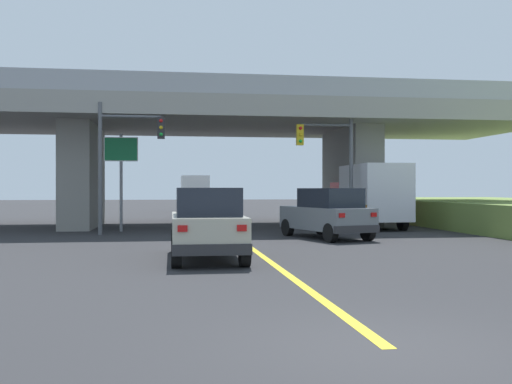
# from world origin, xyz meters

# --- Properties ---
(ground) EXTENTS (160.00, 160.00, 0.00)m
(ground) POSITION_xyz_m (0.00, 24.85, 0.00)
(ground) COLOR #2B2B2D
(overpass_bridge) EXTENTS (33.80, 10.92, 7.17)m
(overpass_bridge) POSITION_xyz_m (0.00, 24.85, 5.11)
(overpass_bridge) COLOR gray
(overpass_bridge) RESTS_ON ground
(lane_divider_stripe) EXTENTS (0.20, 22.36, 0.01)m
(lane_divider_stripe) POSITION_xyz_m (0.00, 11.18, 0.00)
(lane_divider_stripe) COLOR yellow
(lane_divider_stripe) RESTS_ON ground
(suv_lead) EXTENTS (1.99, 4.82, 2.02)m
(suv_lead) POSITION_xyz_m (-1.68, 9.71, 1.02)
(suv_lead) COLOR #B7B29E
(suv_lead) RESTS_ON ground
(suv_crossing) EXTENTS (3.09, 4.93, 2.02)m
(suv_crossing) POSITION_xyz_m (3.54, 16.12, 1.01)
(suv_crossing) COLOR slate
(suv_crossing) RESTS_ON ground
(box_truck) EXTENTS (2.33, 6.61, 3.19)m
(box_truck) POSITION_xyz_m (7.36, 22.01, 1.66)
(box_truck) COLOR red
(box_truck) RESTS_ON ground
(sedan_oncoming) EXTENTS (1.91, 4.75, 2.02)m
(sedan_oncoming) POSITION_xyz_m (-0.82, 31.96, 1.01)
(sedan_oncoming) COLOR navy
(sedan_oncoming) RESTS_ON ground
(traffic_signal_nearside) EXTENTS (2.71, 0.36, 5.85)m
(traffic_signal_nearside) POSITION_xyz_m (4.86, 19.92, 3.61)
(traffic_signal_nearside) COLOR #56595E
(traffic_signal_nearside) RESTS_ON ground
(traffic_signal_farside) EXTENTS (2.86, 0.36, 5.76)m
(traffic_signal_farside) POSITION_xyz_m (-4.80, 19.39, 3.68)
(traffic_signal_farside) COLOR #56595E
(traffic_signal_farside) RESTS_ON ground
(highway_sign) EXTENTS (1.57, 0.17, 4.58)m
(highway_sign) POSITION_xyz_m (-4.99, 21.32, 3.36)
(highway_sign) COLOR slate
(highway_sign) RESTS_ON ground
(semi_truck_distant) EXTENTS (2.33, 7.34, 3.12)m
(semi_truck_distant) POSITION_xyz_m (-0.63, 45.57, 1.64)
(semi_truck_distant) COLOR navy
(semi_truck_distant) RESTS_ON ground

